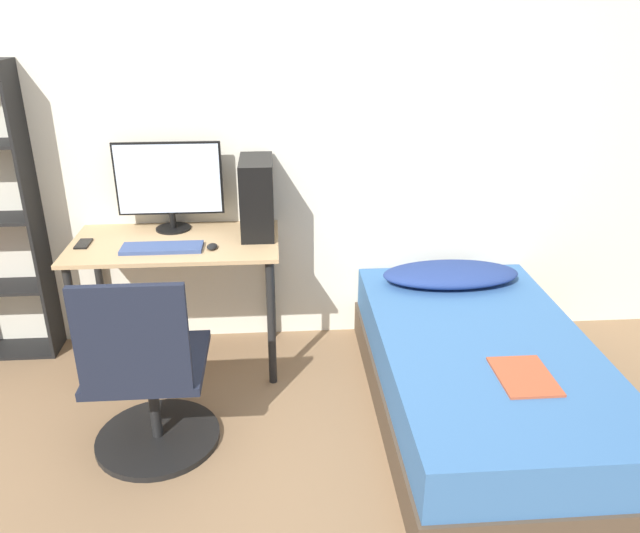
% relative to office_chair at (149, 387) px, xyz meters
% --- Properties ---
extents(ground_plane, '(14.00, 14.00, 0.00)m').
position_rel_office_chair_xyz_m(ground_plane, '(0.36, -0.38, -0.35)').
color(ground_plane, '#846647').
extents(wall_back, '(8.00, 0.05, 2.50)m').
position_rel_office_chair_xyz_m(wall_back, '(0.36, 1.11, 0.90)').
color(wall_back, silver).
rests_on(wall_back, ground_plane).
extents(desk, '(1.12, 0.61, 0.76)m').
position_rel_office_chair_xyz_m(desk, '(0.05, 0.78, 0.29)').
color(desk, tan).
rests_on(desk, ground_plane).
extents(office_chair, '(0.59, 0.59, 0.94)m').
position_rel_office_chair_xyz_m(office_chair, '(0.00, 0.00, 0.00)').
color(office_chair, black).
rests_on(office_chair, ground_plane).
extents(bed, '(1.05, 1.85, 0.43)m').
position_rel_office_chair_xyz_m(bed, '(1.61, 0.16, -0.14)').
color(bed, '#4C3D2D').
rests_on(bed, ground_plane).
extents(pillow, '(0.80, 0.36, 0.11)m').
position_rel_office_chair_xyz_m(pillow, '(1.61, 0.83, 0.14)').
color(pillow, navy).
rests_on(pillow, bed).
extents(magazine, '(0.24, 0.32, 0.01)m').
position_rel_office_chair_xyz_m(magazine, '(1.67, -0.17, 0.09)').
color(magazine, '#B24C2D').
rests_on(magazine, bed).
extents(monitor, '(0.59, 0.20, 0.50)m').
position_rel_office_chair_xyz_m(monitor, '(0.01, 0.98, 0.68)').
color(monitor, black).
rests_on(monitor, desk).
extents(keyboard, '(0.42, 0.15, 0.02)m').
position_rel_office_chair_xyz_m(keyboard, '(-0.00, 0.66, 0.42)').
color(keyboard, '#33477A').
rests_on(keyboard, desk).
extents(pc_tower, '(0.18, 0.37, 0.42)m').
position_rel_office_chair_xyz_m(pc_tower, '(0.50, 0.88, 0.62)').
color(pc_tower, black).
rests_on(pc_tower, desk).
extents(mouse, '(0.06, 0.09, 0.02)m').
position_rel_office_chair_xyz_m(mouse, '(0.26, 0.66, 0.42)').
color(mouse, black).
rests_on(mouse, desk).
extents(phone, '(0.07, 0.14, 0.01)m').
position_rel_office_chair_xyz_m(phone, '(-0.43, 0.76, 0.41)').
color(phone, black).
rests_on(phone, desk).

